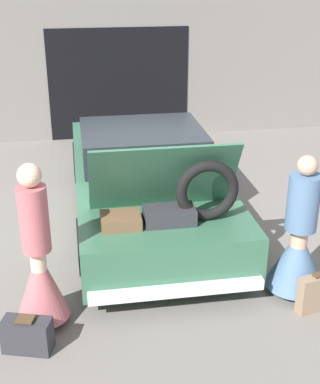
{
  "coord_description": "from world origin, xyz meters",
  "views": [
    {
      "loc": [
        -0.93,
        -6.9,
        3.41
      ],
      "look_at": [
        0.0,
        -1.28,
        0.92
      ],
      "focal_mm": 50.0,
      "sensor_mm": 36.0,
      "label": 1
    }
  ],
  "objects_px": {
    "suitcase_beside_right_person": "(318,292)",
    "person_right": "(298,246)",
    "person_left": "(39,269)",
    "car": "(145,179)",
    "suitcase_beside_left_person": "(27,335)"
  },
  "relations": [
    {
      "from": "person_right",
      "to": "suitcase_beside_right_person",
      "type": "height_order",
      "value": "person_right"
    },
    {
      "from": "car",
      "to": "person_right",
      "type": "xyz_separation_m",
      "value": [
        1.36,
        -2.16,
        0.0
      ]
    },
    {
      "from": "suitcase_beside_right_person",
      "to": "person_right",
      "type": "bearing_deg",
      "value": 105.49
    },
    {
      "from": "car",
      "to": "person_right",
      "type": "relative_size",
      "value": 2.95
    },
    {
      "from": "person_left",
      "to": "suitcase_beside_left_person",
      "type": "xyz_separation_m",
      "value": [
        -0.13,
        -0.42,
        -0.46
      ]
    },
    {
      "from": "person_left",
      "to": "suitcase_beside_left_person",
      "type": "distance_m",
      "value": 0.63
    },
    {
      "from": "car",
      "to": "suitcase_beside_left_person",
      "type": "bearing_deg",
      "value": -119.15
    },
    {
      "from": "person_left",
      "to": "suitcase_beside_right_person",
      "type": "relative_size",
      "value": 3.64
    },
    {
      "from": "person_left",
      "to": "suitcase_beside_left_person",
      "type": "relative_size",
      "value": 3.45
    },
    {
      "from": "person_right",
      "to": "person_left",
      "type": "bearing_deg",
      "value": 90.87
    },
    {
      "from": "person_right",
      "to": "suitcase_beside_right_person",
      "type": "xyz_separation_m",
      "value": [
        0.1,
        -0.37,
        -0.36
      ]
    },
    {
      "from": "car",
      "to": "suitcase_beside_left_person",
      "type": "xyz_separation_m",
      "value": [
        -1.5,
        -2.69,
        -0.4
      ]
    },
    {
      "from": "car",
      "to": "suitcase_beside_left_person",
      "type": "distance_m",
      "value": 3.11
    },
    {
      "from": "car",
      "to": "suitcase_beside_right_person",
      "type": "xyz_separation_m",
      "value": [
        1.47,
        -2.53,
        -0.36
      ]
    },
    {
      "from": "car",
      "to": "person_left",
      "type": "distance_m",
      "value": 2.66
    }
  ]
}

